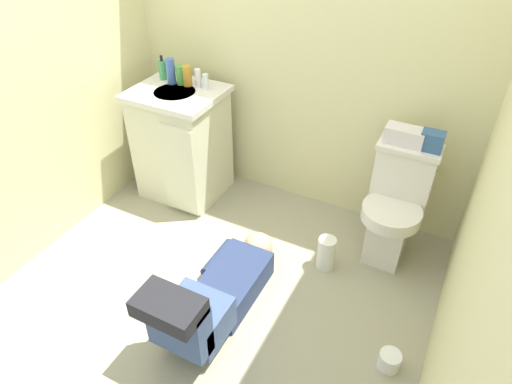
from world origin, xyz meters
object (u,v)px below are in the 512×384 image
(toiletry_bag, at_px, (432,141))
(bottle_white, at_px, (198,78))
(bottle_amber, at_px, (187,76))
(toilet_paper_roll, at_px, (389,361))
(vanity_cabinet, at_px, (182,143))
(tissue_box, at_px, (405,136))
(soap_dispenser, at_px, (163,70))
(toilet, at_px, (395,206))
(person_plumber, at_px, (214,294))
(paper_towel_roll, at_px, (326,253))
(bottle_green, at_px, (181,75))
(bottle_blue, at_px, (171,71))
(bottle_clear, at_px, (206,82))
(faucet, at_px, (187,76))

(toiletry_bag, distance_m, bottle_white, 1.54)
(bottle_amber, relative_size, toilet_paper_roll, 1.24)
(vanity_cabinet, xyz_separation_m, tissue_box, (1.48, 0.13, 0.38))
(vanity_cabinet, distance_m, soap_dispenser, 0.52)
(toilet, distance_m, person_plumber, 1.21)
(paper_towel_roll, bearing_deg, bottle_green, 162.94)
(tissue_box, distance_m, bottle_amber, 1.47)
(paper_towel_roll, xyz_separation_m, toilet_paper_roll, (0.53, -0.51, -0.06))
(vanity_cabinet, relative_size, bottle_white, 6.57)
(bottle_blue, relative_size, bottle_amber, 1.27)
(toiletry_bag, bearing_deg, toilet_paper_roll, -82.33)
(toilet, relative_size, bottle_green, 5.81)
(soap_dispenser, bearing_deg, bottle_blue, -20.79)
(soap_dispenser, xyz_separation_m, bottle_white, (0.29, -0.00, -0.01))
(bottle_blue, relative_size, bottle_clear, 1.71)
(toilet, height_order, person_plumber, toilet)
(toilet, xyz_separation_m, faucet, (-1.53, 0.11, 0.50))
(bottle_green, relative_size, toilet_paper_roll, 1.17)
(bottle_clear, bearing_deg, bottle_white, 176.58)
(person_plumber, height_order, bottle_amber, bottle_amber)
(tissue_box, bearing_deg, vanity_cabinet, -174.95)
(toilet_paper_roll, bearing_deg, vanity_cabinet, 155.80)
(toilet, relative_size, toilet_paper_roll, 6.82)
(bottle_white, bearing_deg, faucet, 167.60)
(faucet, distance_m, tissue_box, 1.49)
(tissue_box, distance_m, soap_dispenser, 1.68)
(bottle_amber, distance_m, toilet_paper_roll, 2.13)
(tissue_box, distance_m, bottle_clear, 1.33)
(tissue_box, height_order, bottle_clear, bottle_clear)
(faucet, relative_size, bottle_blue, 0.57)
(person_plumber, distance_m, bottle_blue, 1.54)
(bottle_blue, bearing_deg, vanity_cabinet, -42.85)
(vanity_cabinet, height_order, toiletry_bag, toiletry_bag)
(vanity_cabinet, xyz_separation_m, person_plumber, (0.82, -0.92, -0.24))
(soap_dispenser, bearing_deg, vanity_cabinet, -33.10)
(bottle_clear, relative_size, paper_towel_roll, 0.45)
(toilet, xyz_separation_m, toilet_paper_roll, (0.23, -0.83, -0.32))
(bottle_green, relative_size, paper_towel_roll, 0.57)
(bottle_amber, bearing_deg, soap_dispenser, 175.86)
(bottle_amber, bearing_deg, tissue_box, 0.82)
(tissue_box, bearing_deg, bottle_amber, -179.18)
(toiletry_bag, xyz_separation_m, bottle_amber, (-1.61, -0.02, 0.08))
(tissue_box, distance_m, toilet_paper_roll, 1.22)
(faucet, xyz_separation_m, paper_towel_roll, (1.23, -0.42, -0.76))
(bottle_white, xyz_separation_m, paper_towel_roll, (1.13, -0.40, -0.77))
(vanity_cabinet, distance_m, bottle_amber, 0.48)
(vanity_cabinet, bearing_deg, toilet_paper_roll, -24.20)
(tissue_box, height_order, toiletry_bag, toiletry_bag)
(faucet, bearing_deg, bottle_white, -12.40)
(toilet_paper_roll, bearing_deg, bottle_amber, 152.59)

